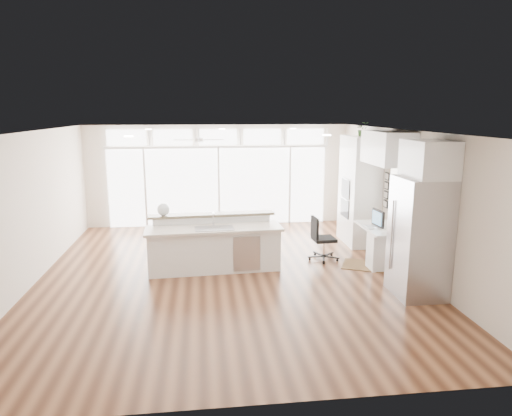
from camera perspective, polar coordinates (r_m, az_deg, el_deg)
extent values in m
cube|color=#482716|center=(8.82, -3.52, -8.32)|extent=(7.00, 8.00, 0.02)
cube|color=white|center=(8.28, -3.77, 9.56)|extent=(7.00, 8.00, 0.02)
cube|color=beige|center=(12.38, -4.70, 4.08)|extent=(7.00, 0.04, 2.70)
cube|color=beige|center=(4.61, -0.76, -9.67)|extent=(7.00, 0.04, 2.70)
cube|color=beige|center=(8.96, -26.58, -0.21)|extent=(0.04, 8.00, 2.70)
cube|color=beige|center=(9.31, 18.40, 0.87)|extent=(0.04, 8.00, 2.70)
cube|color=white|center=(12.37, -4.67, 2.67)|extent=(5.80, 0.06, 2.08)
cube|color=white|center=(12.22, -4.78, 8.83)|extent=(5.90, 0.06, 0.40)
cube|color=white|center=(9.53, 17.51, 2.39)|extent=(0.04, 0.85, 0.85)
cube|color=silver|center=(11.07, -7.18, 8.97)|extent=(1.16, 1.16, 0.32)
cube|color=white|center=(8.48, -3.84, 9.48)|extent=(3.40, 3.00, 0.02)
cube|color=white|center=(10.84, 12.78, 2.15)|extent=(0.64, 1.20, 2.50)
cube|color=white|center=(9.65, 15.28, -4.49)|extent=(0.72, 1.30, 0.76)
cube|color=white|center=(9.32, 16.18, 7.23)|extent=(0.64, 1.30, 0.64)
cube|color=#B0B0B4|center=(8.04, 19.76, -3.50)|extent=(0.76, 0.90, 2.00)
cube|color=white|center=(7.83, 20.83, 5.73)|extent=(0.64, 0.90, 0.60)
cube|color=black|center=(10.11, 16.03, 2.15)|extent=(0.06, 0.22, 0.80)
cube|color=white|center=(8.92, -5.25, -4.52)|extent=(2.67, 1.13, 1.04)
cube|color=#392412|center=(9.51, 13.70, -7.02)|extent=(1.15, 1.02, 0.01)
cube|color=black|center=(9.60, 8.50, -3.80)|extent=(0.50, 0.47, 0.91)
sphere|color=white|center=(9.12, -11.49, -0.17)|extent=(0.27, 0.27, 0.25)
cube|color=black|center=(9.48, 15.02, -1.22)|extent=(0.12, 0.45, 0.37)
cube|color=silver|center=(9.46, 14.00, -2.31)|extent=(0.16, 0.34, 0.02)
imported|color=#305725|center=(10.70, 13.13, 9.40)|extent=(0.29, 0.32, 0.24)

